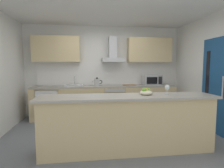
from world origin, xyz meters
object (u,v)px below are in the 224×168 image
at_px(refrigerator, 49,104).
at_px(chopping_board, 129,85).
at_px(sink, 74,85).
at_px(wine_glass, 167,88).
at_px(range_hood, 113,54).
at_px(oven, 113,101).
at_px(fruit_bowl, 146,92).
at_px(microwave, 152,80).
at_px(kettle, 97,82).

height_order(refrigerator, chopping_board, chopping_board).
relative_size(sink, wine_glass, 2.81).
distance_m(sink, wine_glass, 2.77).
relative_size(refrigerator, range_hood, 1.18).
relative_size(oven, refrigerator, 0.94).
xyz_separation_m(refrigerator, wine_glass, (2.39, -2.18, 0.66)).
relative_size(oven, fruit_bowl, 3.64).
relative_size(microwave, sink, 1.00).
distance_m(sink, chopping_board, 1.54).
height_order(range_hood, chopping_board, range_hood).
xyz_separation_m(microwave, sink, (-2.19, 0.04, -0.12)).
relative_size(oven, microwave, 1.60).
distance_m(fruit_bowl, chopping_board, 2.10).
relative_size(microwave, kettle, 1.73).
relative_size(sink, fruit_bowl, 2.27).
bearing_deg(range_hood, refrigerator, -175.74).
height_order(refrigerator, range_hood, range_hood).
distance_m(kettle, fruit_bowl, 2.21).
bearing_deg(microwave, range_hood, 171.93).
height_order(range_hood, fruit_bowl, range_hood).
bearing_deg(refrigerator, kettle, -1.35).
bearing_deg(fruit_bowl, range_hood, 96.70).
relative_size(refrigerator, chopping_board, 2.50).
xyz_separation_m(refrigerator, range_hood, (1.78, 0.13, 1.36)).
xyz_separation_m(microwave, range_hood, (-1.11, 0.16, 0.74)).
xyz_separation_m(sink, fruit_bowl, (1.35, -2.13, 0.08)).
xyz_separation_m(oven, sink, (-1.08, 0.01, 0.47)).
height_order(microwave, kettle, microwave).
bearing_deg(refrigerator, fruit_bowl, -46.02).
bearing_deg(wine_glass, sink, 127.61).
bearing_deg(chopping_board, range_hood, 161.39).
height_order(sink, range_hood, range_hood).
distance_m(oven, fruit_bowl, 2.20).
height_order(refrigerator, kettle, kettle).
distance_m(microwave, range_hood, 1.34).
bearing_deg(microwave, fruit_bowl, -112.06).
distance_m(microwave, chopping_board, 0.67).
bearing_deg(fruit_bowl, wine_glass, -10.99).
height_order(wine_glass, chopping_board, wine_glass).
xyz_separation_m(oven, microwave, (1.11, -0.03, 0.59)).
height_order(kettle, wine_glass, kettle).
height_order(oven, sink, sink).
bearing_deg(wine_glass, range_hood, 104.76).
height_order(sink, wine_glass, sink).
xyz_separation_m(wine_glass, chopping_board, (-0.15, 2.16, -0.17)).
height_order(microwave, wine_glass, microwave).
bearing_deg(wine_glass, microwave, 76.92).
bearing_deg(oven, range_hood, 90.00).
xyz_separation_m(range_hood, wine_glass, (0.61, -2.31, -0.70)).
bearing_deg(refrigerator, oven, 0.09).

